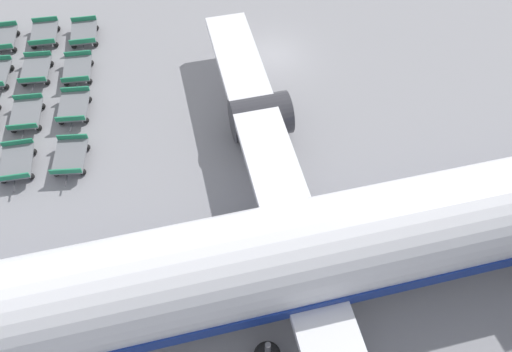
# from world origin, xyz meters

# --- Properties ---
(ground_plane) EXTENTS (500.00, 500.00, 0.00)m
(ground_plane) POSITION_xyz_m (0.00, 0.00, 0.00)
(ground_plane) COLOR gray
(airplane) EXTENTS (35.30, 44.67, 13.63)m
(airplane) POSITION_xyz_m (15.76, -2.71, 3.00)
(airplane) COLOR white
(airplane) RESTS_ON ground_plane
(baggage_dolly_row_mid_a_col_a) EXTENTS (3.27, 2.01, 0.92)m
(baggage_dolly_row_mid_a_col_a) POSITION_xyz_m (-6.31, -16.82, 0.48)
(baggage_dolly_row_mid_a_col_a) COLOR slate
(baggage_dolly_row_mid_a_col_a) RESTS_ON ground_plane
(baggage_dolly_row_mid_b_col_a) EXTENTS (3.27, 2.02, 0.92)m
(baggage_dolly_row_mid_b_col_a) POSITION_xyz_m (-6.03, -14.15, 0.48)
(baggage_dolly_row_mid_b_col_a) COLOR slate
(baggage_dolly_row_mid_b_col_a) RESTS_ON ground_plane
(baggage_dolly_row_mid_b_col_b) EXTENTS (3.29, 2.12, 0.92)m
(baggage_dolly_row_mid_b_col_b) POSITION_xyz_m (-2.52, -14.85, 0.48)
(baggage_dolly_row_mid_b_col_b) COLOR slate
(baggage_dolly_row_mid_b_col_b) RESTS_ON ground_plane
(baggage_dolly_row_mid_b_col_c) EXTENTS (3.29, 2.08, 0.92)m
(baggage_dolly_row_mid_b_col_c) POSITION_xyz_m (1.27, -15.56, 0.48)
(baggage_dolly_row_mid_b_col_c) COLOR slate
(baggage_dolly_row_mid_b_col_c) RESTS_ON ground_plane
(baggage_dolly_row_mid_b_col_d) EXTENTS (3.26, 1.98, 0.92)m
(baggage_dolly_row_mid_b_col_d) POSITION_xyz_m (4.80, -16.17, 0.48)
(baggage_dolly_row_mid_b_col_d) COLOR slate
(baggage_dolly_row_mid_b_col_d) RESTS_ON ground_plane
(baggage_dolly_row_far_col_a) EXTENTS (3.27, 2.01, 0.92)m
(baggage_dolly_row_far_col_a) POSITION_xyz_m (-5.32, -11.60, 0.48)
(baggage_dolly_row_far_col_a) COLOR slate
(baggage_dolly_row_far_col_a) RESTS_ON ground_plane
(baggage_dolly_row_far_col_b) EXTENTS (3.28, 2.06, 0.92)m
(baggage_dolly_row_far_col_b) POSITION_xyz_m (-1.80, -12.34, 0.48)
(baggage_dolly_row_far_col_b) COLOR slate
(baggage_dolly_row_far_col_b) RESTS_ON ground_plane
(baggage_dolly_row_far_col_c) EXTENTS (3.30, 2.16, 0.92)m
(baggage_dolly_row_far_col_c) POSITION_xyz_m (1.46, -12.85, 0.48)
(baggage_dolly_row_far_col_c) COLOR slate
(baggage_dolly_row_far_col_c) RESTS_ON ground_plane
(baggage_dolly_row_far_col_d) EXTENTS (3.30, 2.21, 0.92)m
(baggage_dolly_row_far_col_d) POSITION_xyz_m (5.25, -13.36, 0.48)
(baggage_dolly_row_far_col_d) COLOR slate
(baggage_dolly_row_far_col_d) RESTS_ON ground_plane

